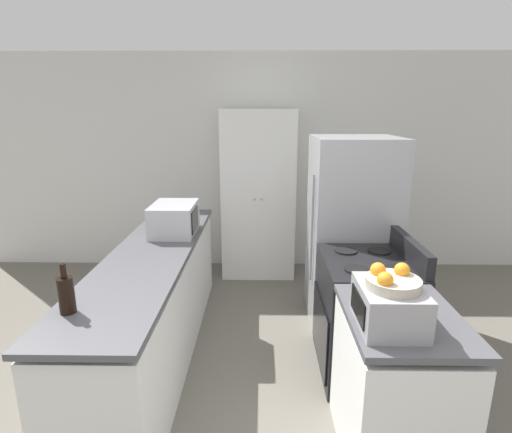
{
  "coord_description": "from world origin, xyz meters",
  "views": [
    {
      "loc": [
        0.05,
        -1.43,
        1.94
      ],
      "look_at": [
        0.0,
        1.9,
        1.05
      ],
      "focal_mm": 28.0,
      "sensor_mm": 36.0,
      "label": 1
    }
  ],
  "objects_px": {
    "toaster_oven": "(389,306)",
    "stove": "(365,315)",
    "microwave": "(174,219)",
    "fruit_bowl": "(392,280)",
    "wine_bottle": "(66,294)",
    "pantry_cabinet": "(258,195)",
    "refrigerator": "(351,232)"
  },
  "relations": [
    {
      "from": "toaster_oven",
      "to": "stove",
      "type": "bearing_deg",
      "value": 81.11
    },
    {
      "from": "microwave",
      "to": "fruit_bowl",
      "type": "bearing_deg",
      "value": -48.14
    },
    {
      "from": "wine_bottle",
      "to": "stove",
      "type": "bearing_deg",
      "value": 23.63
    },
    {
      "from": "wine_bottle",
      "to": "fruit_bowl",
      "type": "xyz_separation_m",
      "value": [
        1.67,
        -0.12,
        0.14
      ]
    },
    {
      "from": "microwave",
      "to": "wine_bottle",
      "type": "xyz_separation_m",
      "value": [
        -0.27,
        -1.44,
        -0.02
      ]
    },
    {
      "from": "pantry_cabinet",
      "to": "fruit_bowl",
      "type": "height_order",
      "value": "pantry_cabinet"
    },
    {
      "from": "wine_bottle",
      "to": "fruit_bowl",
      "type": "height_order",
      "value": "fruit_bowl"
    },
    {
      "from": "toaster_oven",
      "to": "fruit_bowl",
      "type": "relative_size",
      "value": 1.43
    },
    {
      "from": "wine_bottle",
      "to": "toaster_oven",
      "type": "height_order",
      "value": "wine_bottle"
    },
    {
      "from": "stove",
      "to": "toaster_oven",
      "type": "bearing_deg",
      "value": -98.89
    },
    {
      "from": "pantry_cabinet",
      "to": "toaster_oven",
      "type": "xyz_separation_m",
      "value": [
        0.67,
        -2.8,
        0.02
      ]
    },
    {
      "from": "microwave",
      "to": "fruit_bowl",
      "type": "height_order",
      "value": "fruit_bowl"
    },
    {
      "from": "pantry_cabinet",
      "to": "microwave",
      "type": "relative_size",
      "value": 3.98
    },
    {
      "from": "pantry_cabinet",
      "to": "fruit_bowl",
      "type": "xyz_separation_m",
      "value": [
        0.67,
        -2.81,
        0.16
      ]
    },
    {
      "from": "pantry_cabinet",
      "to": "fruit_bowl",
      "type": "relative_size",
      "value": 7.4
    },
    {
      "from": "toaster_oven",
      "to": "refrigerator",
      "type": "bearing_deg",
      "value": 83.69
    },
    {
      "from": "stove",
      "to": "refrigerator",
      "type": "height_order",
      "value": "refrigerator"
    },
    {
      "from": "refrigerator",
      "to": "fruit_bowl",
      "type": "height_order",
      "value": "refrigerator"
    },
    {
      "from": "wine_bottle",
      "to": "microwave",
      "type": "bearing_deg",
      "value": 79.43
    },
    {
      "from": "stove",
      "to": "fruit_bowl",
      "type": "relative_size",
      "value": 3.97
    },
    {
      "from": "toaster_oven",
      "to": "fruit_bowl",
      "type": "height_order",
      "value": "fruit_bowl"
    },
    {
      "from": "stove",
      "to": "toaster_oven",
      "type": "xyz_separation_m",
      "value": [
        -0.14,
        -0.9,
        0.54
      ]
    },
    {
      "from": "refrigerator",
      "to": "fruit_bowl",
      "type": "bearing_deg",
      "value": -96.32
    },
    {
      "from": "microwave",
      "to": "wine_bottle",
      "type": "distance_m",
      "value": 1.47
    },
    {
      "from": "toaster_oven",
      "to": "microwave",
      "type": "bearing_deg",
      "value": 132.11
    },
    {
      "from": "wine_bottle",
      "to": "toaster_oven",
      "type": "distance_m",
      "value": 1.67
    },
    {
      "from": "stove",
      "to": "fruit_bowl",
      "type": "height_order",
      "value": "fruit_bowl"
    },
    {
      "from": "refrigerator",
      "to": "wine_bottle",
      "type": "height_order",
      "value": "refrigerator"
    },
    {
      "from": "refrigerator",
      "to": "wine_bottle",
      "type": "relative_size",
      "value": 6.16
    },
    {
      "from": "microwave",
      "to": "toaster_oven",
      "type": "xyz_separation_m",
      "value": [
        1.4,
        -1.55,
        -0.03
      ]
    },
    {
      "from": "stove",
      "to": "pantry_cabinet",
      "type": "bearing_deg",
      "value": 113.18
    },
    {
      "from": "stove",
      "to": "refrigerator",
      "type": "relative_size",
      "value": 0.61
    }
  ]
}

